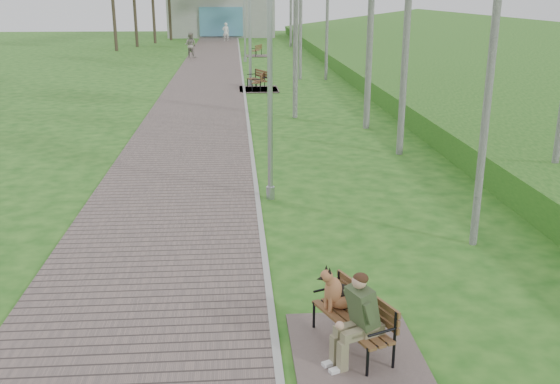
{
  "coord_description": "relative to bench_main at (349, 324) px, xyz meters",
  "views": [
    {
      "loc": [
        -0.43,
        -11.55,
        4.14
      ],
      "look_at": [
        0.3,
        -1.62,
        0.94
      ],
      "focal_mm": 40.0,
      "sensor_mm": 36.0,
      "label": 1
    }
  ],
  "objects": [
    {
      "name": "building_north",
      "position": [
        -2.37,
        56.02,
        1.63
      ],
      "size": [
        10.0,
        5.2,
        4.0
      ],
      "color": "#9E9E99",
      "rests_on": "ground"
    },
    {
      "name": "bench_far",
      "position": [
        0.22,
        36.28,
        -0.2
      ],
      "size": [
        1.54,
        1.71,
        0.94
      ],
      "color": "#60514E",
      "rests_on": "ground"
    },
    {
      "name": "pedestrian_far",
      "position": [
        -4.07,
        35.29,
        0.45
      ],
      "size": [
        0.97,
        0.88,
        1.63
      ],
      "primitive_type": "imported",
      "rotation": [
        0.0,
        0.0,
        2.73
      ],
      "color": "gray",
      "rests_on": "ground"
    },
    {
      "name": "lamp_post_far",
      "position": [
        -0.5,
        55.61,
        1.93
      ],
      "size": [
        0.19,
        0.19,
        4.92
      ],
      "color": "#9EA1A6",
      "rests_on": "ground"
    },
    {
      "name": "bench_second",
      "position": [
        -0.25,
        21.21,
        -0.18
      ],
      "size": [
        1.71,
        1.9,
        1.05
      ],
      "color": "#60514E",
      "rests_on": "ground"
    },
    {
      "name": "walkway",
      "position": [
        -2.62,
        26.54,
        -0.35
      ],
      "size": [
        3.5,
        67.0,
        0.04
      ],
      "primitive_type": "cube",
      "color": "#60514E",
      "rests_on": "ground"
    },
    {
      "name": "kerb",
      "position": [
        -0.87,
        26.54,
        -0.34
      ],
      "size": [
        0.1,
        67.0,
        0.05
      ],
      "primitive_type": "cube",
      "color": "#999993",
      "rests_on": "ground"
    },
    {
      "name": "bench_third",
      "position": [
        -0.23,
        20.98,
        -0.19
      ],
      "size": [
        1.57,
        1.75,
        0.97
      ],
      "color": "#60514E",
      "rests_on": "ground"
    },
    {
      "name": "lamp_post_second",
      "position": [
        -0.55,
        22.21,
        2.4
      ],
      "size": [
        0.23,
        0.23,
        5.93
      ],
      "color": "#9EA1A6",
      "rests_on": "ground"
    },
    {
      "name": "lamp_post_near",
      "position": [
        -0.6,
        5.89,
        1.77
      ],
      "size": [
        0.18,
        0.18,
        4.58
      ],
      "color": "#9EA1A6",
      "rests_on": "ground"
    },
    {
      "name": "pedestrian_near",
      "position": [
        -1.93,
        49.53,
        0.43
      ],
      "size": [
        0.64,
        0.49,
        1.59
      ],
      "primitive_type": "imported",
      "rotation": [
        0.0,
        0.0,
        3.33
      ],
      "color": "white",
      "rests_on": "ground"
    },
    {
      "name": "bench_main",
      "position": [
        0.0,
        0.0,
        0.0
      ],
      "size": [
        1.53,
        1.7,
        1.34
      ],
      "color": "#60514E",
      "rests_on": "ground"
    },
    {
      "name": "lamp_post_third",
      "position": [
        -0.58,
        32.71,
        1.98
      ],
      "size": [
        0.19,
        0.19,
        5.04
      ],
      "color": "#9EA1A6",
      "rests_on": "ground"
    },
    {
      "name": "ground",
      "position": [
        -0.87,
        5.04,
        -0.37
      ],
      "size": [
        120.0,
        120.0,
        0.0
      ],
      "primitive_type": "plane",
      "color": "#1D5316",
      "rests_on": "ground"
    },
    {
      "name": "embankment",
      "position": [
        11.13,
        25.04,
        -0.37
      ],
      "size": [
        14.0,
        70.0,
        1.6
      ],
      "primitive_type": "cube",
      "color": "#5A9632",
      "rests_on": "ground"
    }
  ]
}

